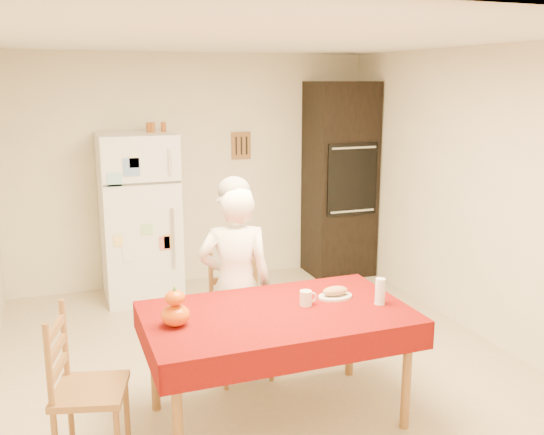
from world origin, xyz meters
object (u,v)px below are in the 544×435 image
seated_woman (235,286)px  coffee_mug (306,298)px  refrigerator (140,217)px  oven_cabinet (340,180)px  chair_far (238,310)px  wine_glass (380,291)px  bread_plate (335,297)px  pumpkin_lower (176,315)px  chair_left (78,382)px  dining_table (277,321)px

seated_woman → coffee_mug: 0.66m
coffee_mug → refrigerator: bearing=104.8°
oven_cabinet → chair_far: bearing=-132.5°
coffee_mug → wine_glass: (0.47, -0.14, 0.04)m
chair_far → seated_woman: seated_woman is taller
coffee_mug → bread_plate: size_ratio=0.42×
coffee_mug → pumpkin_lower: size_ratio=0.57×
pumpkin_lower → refrigerator: bearing=86.4°
chair_far → chair_left: bearing=-148.9°
chair_left → pumpkin_lower: chair_left is taller
chair_far → wine_glass: (0.72, -0.84, 0.34)m
dining_table → pumpkin_lower: bearing=-179.4°
oven_cabinet → chair_left: (-3.03, -2.76, -0.59)m
seated_woman → wine_glass: seated_woman is taller
coffee_mug → bread_plate: 0.26m
seated_woman → wine_glass: (0.78, -0.72, 0.10)m
coffee_mug → bread_plate: bearing=14.1°
refrigerator → oven_cabinet: size_ratio=0.77×
oven_cabinet → seated_woman: oven_cabinet is taller
oven_cabinet → chair_far: size_ratio=2.32×
bread_plate → pumpkin_lower: bearing=-175.0°
chair_left → bread_plate: 1.72m
oven_cabinet → pumpkin_lower: bearing=-131.9°
chair_far → seated_woman: 0.27m
dining_table → pumpkin_lower: 0.67m
refrigerator → wine_glass: size_ratio=9.66×
chair_left → bread_plate: chair_left is taller
oven_cabinet → bread_plate: 2.97m
chair_far → bread_plate: bearing=-53.4°
dining_table → pumpkin_lower: pumpkin_lower is taller
oven_cabinet → wine_glass: oven_cabinet is taller
dining_table → chair_far: chair_far is taller
chair_left → seated_woman: seated_woman is taller
oven_cabinet → chair_left: size_ratio=2.32×
oven_cabinet → chair_left: oven_cabinet is taller
seated_woman → bread_plate: seated_woman is taller
refrigerator → chair_left: size_ratio=1.79×
refrigerator → chair_far: bearing=-77.1°
dining_table → bread_plate: bread_plate is taller
oven_cabinet → coffee_mug: bearing=-120.4°
chair_far → oven_cabinet: bearing=46.0°
oven_cabinet → dining_table: oven_cabinet is taller
seated_woman → wine_glass: size_ratio=8.49×
chair_left → coffee_mug: (1.45, 0.07, 0.30)m
refrigerator → coffee_mug: size_ratio=17.00×
wine_glass → bread_plate: size_ratio=0.73×
bread_plate → wine_glass: bearing=-42.3°
refrigerator → coffee_mug: 2.74m
oven_cabinet → dining_table: (-1.79, -2.73, -0.41)m
refrigerator → pumpkin_lower: bearing=-93.6°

